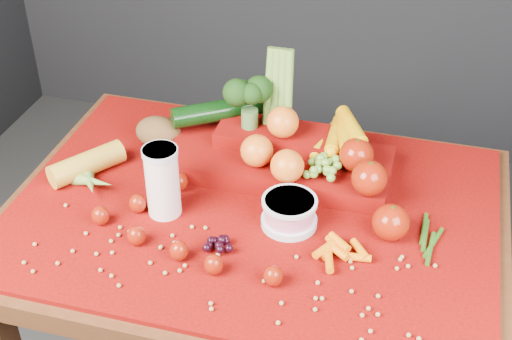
% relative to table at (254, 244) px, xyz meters
% --- Properties ---
extents(table, '(1.10, 0.80, 0.75)m').
position_rel_table_xyz_m(table, '(0.00, 0.00, 0.00)').
color(table, '#3B1B0D').
rests_on(table, ground).
extents(red_cloth, '(1.05, 0.75, 0.01)m').
position_rel_table_xyz_m(red_cloth, '(0.00, 0.00, 0.10)').
color(red_cloth, '#7E0A04').
rests_on(red_cloth, table).
extents(milk_glass, '(0.08, 0.08, 0.16)m').
position_rel_table_xyz_m(milk_glass, '(-0.18, -0.07, 0.20)').
color(milk_glass, white).
rests_on(milk_glass, red_cloth).
extents(yogurt_bowl, '(0.12, 0.12, 0.07)m').
position_rel_table_xyz_m(yogurt_bowl, '(0.09, -0.04, 0.14)').
color(yogurt_bowl, silver).
rests_on(yogurt_bowl, red_cloth).
extents(strawberry_scatter, '(0.44, 0.28, 0.05)m').
position_rel_table_xyz_m(strawberry_scatter, '(-0.13, -0.15, 0.13)').
color(strawberry_scatter, '#99210E').
rests_on(strawberry_scatter, red_cloth).
extents(dark_grape_cluster, '(0.06, 0.05, 0.03)m').
position_rel_table_xyz_m(dark_grape_cluster, '(-0.03, -0.15, 0.12)').
color(dark_grape_cluster, black).
rests_on(dark_grape_cluster, red_cloth).
extents(soybean_scatter, '(0.84, 0.24, 0.01)m').
position_rel_table_xyz_m(soybean_scatter, '(0.00, -0.20, 0.11)').
color(soybean_scatter, '#AD8F4A').
rests_on(soybean_scatter, red_cloth).
extents(corn_ear, '(0.25, 0.27, 0.06)m').
position_rel_table_xyz_m(corn_ear, '(-0.39, -0.01, 0.13)').
color(corn_ear, gold).
rests_on(corn_ear, red_cloth).
extents(potato, '(0.12, 0.08, 0.08)m').
position_rel_table_xyz_m(potato, '(-0.29, 0.18, 0.15)').
color(potato, '#56361C').
rests_on(potato, red_cloth).
extents(baby_carrot_pile, '(0.18, 0.17, 0.03)m').
position_rel_table_xyz_m(baby_carrot_pile, '(0.20, -0.11, 0.12)').
color(baby_carrot_pile, orange).
rests_on(baby_carrot_pile, red_cloth).
extents(green_bean_pile, '(0.14, 0.12, 0.01)m').
position_rel_table_xyz_m(green_bean_pile, '(0.37, -0.01, 0.11)').
color(green_bean_pile, '#275413').
rests_on(green_bean_pile, red_cloth).
extents(produce_mound, '(0.60, 0.39, 0.27)m').
position_rel_table_xyz_m(produce_mound, '(0.04, 0.15, 0.17)').
color(produce_mound, '#7E0A04').
rests_on(produce_mound, red_cloth).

